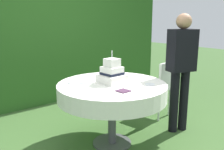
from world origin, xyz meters
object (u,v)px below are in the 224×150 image
Objects in this scene: standing_person at (181,65)px; garden_chair at (161,84)px; wedding_cake at (112,74)px; serving_plate_near at (84,83)px; cake_table at (112,92)px; serving_plate_far at (150,84)px; serving_plate_left at (72,83)px; napkin_stack at (123,91)px.

garden_chair is at bearing 69.18° from standing_person.
serving_plate_near is at bearing 145.11° from wedding_cake.
cake_table is at bearing -170.41° from garden_chair.
garden_chair reaches higher than serving_plate_far.
standing_person is at bearing -25.12° from serving_plate_left.
cake_table is 1.16m from garden_chair.
wedding_cake is 1.17m from garden_chair.
serving_plate_near and serving_plate_left have the same top height.
wedding_cake is 3.82× the size of serving_plate_left.
serving_plate_far is at bearing -1.29° from napkin_stack.
wedding_cake is 0.98m from standing_person.
standing_person reaches higher than serving_plate_left.
cake_table is 0.46m from serving_plate_far.
garden_chair is (0.83, 0.52, -0.24)m from serving_plate_far.
serving_plate_left is (-0.12, 0.10, 0.00)m from serving_plate_near.
garden_chair is at bearing -1.59° from serving_plate_near.
standing_person is at bearing -110.82° from garden_chair.
cake_table is 0.35m from serving_plate_near.
garden_chair is (1.10, 0.15, -0.35)m from wedding_cake.
garden_chair is at bearing -5.11° from serving_plate_left.
garden_chair reaches higher than napkin_stack.
serving_plate_left is 1.52m from garden_chair.
serving_plate_near is 1.31m from standing_person.
serving_plate_far is at bearing -44.80° from serving_plate_left.
cake_table is 0.50m from serving_plate_left.
serving_plate_near is 0.07× the size of standing_person.
standing_person is at bearing -23.52° from serving_plate_near.
wedding_cake reaches higher than garden_chair.
serving_plate_far is 1.09× the size of serving_plate_left.
serving_plate_far is at bearing -47.55° from cake_table.
standing_person reaches higher than cake_table.
serving_plate_near is 0.13× the size of garden_chair.
napkin_stack is 0.14× the size of garden_chair.
serving_plate_left is at bearing 143.84° from wedding_cake.
standing_person is (-0.18, -0.48, 0.39)m from garden_chair.
serving_plate_near is at bearing 103.50° from napkin_stack.
standing_person is (0.65, 0.04, 0.14)m from serving_plate_far.
standing_person is (1.19, -0.52, 0.14)m from serving_plate_near.
wedding_cake reaches higher than cake_table.
standing_person reaches higher than napkin_stack.
standing_person reaches higher than serving_plate_near.
serving_plate_left is at bearing 141.06° from serving_plate_near.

